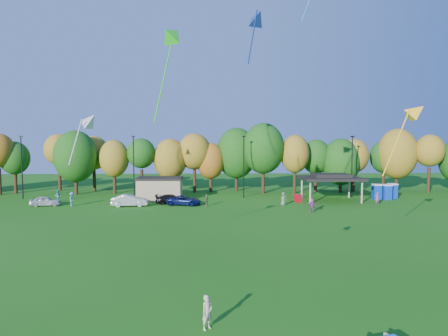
{
  "coord_description": "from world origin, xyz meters",
  "views": [
    {
      "loc": [
        -2.7,
        -18.04,
        8.82
      ],
      "look_at": [
        -1.95,
        6.0,
        6.99
      ],
      "focal_mm": 32.0,
      "sensor_mm": 36.0,
      "label": 1
    }
  ],
  "objects_px": {
    "kite_flyer": "(207,312)",
    "car_b": "(130,200)",
    "car_a": "(45,201)",
    "porta_potties": "(385,191)",
    "car_d": "(172,199)",
    "car_c": "(184,200)"
  },
  "relations": [
    {
      "from": "kite_flyer",
      "to": "car_b",
      "type": "relative_size",
      "value": 0.35
    },
    {
      "from": "car_a",
      "to": "car_b",
      "type": "height_order",
      "value": "car_b"
    },
    {
      "from": "porta_potties",
      "to": "car_d",
      "type": "height_order",
      "value": "porta_potties"
    },
    {
      "from": "car_a",
      "to": "car_c",
      "type": "distance_m",
      "value": 17.88
    },
    {
      "from": "kite_flyer",
      "to": "car_a",
      "type": "height_order",
      "value": "kite_flyer"
    },
    {
      "from": "car_a",
      "to": "car_b",
      "type": "relative_size",
      "value": 0.83
    },
    {
      "from": "kite_flyer",
      "to": "car_a",
      "type": "bearing_deg",
      "value": 78.71
    },
    {
      "from": "kite_flyer",
      "to": "car_c",
      "type": "distance_m",
      "value": 34.19
    },
    {
      "from": "car_a",
      "to": "car_d",
      "type": "xyz_separation_m",
      "value": [
        16.16,
        1.13,
        -0.02
      ]
    },
    {
      "from": "porta_potties",
      "to": "car_c",
      "type": "xyz_separation_m",
      "value": [
        -28.62,
        -4.34,
        -0.47
      ]
    },
    {
      "from": "car_b",
      "to": "car_d",
      "type": "xyz_separation_m",
      "value": [
        5.22,
        1.74,
        -0.13
      ]
    },
    {
      "from": "car_c",
      "to": "car_d",
      "type": "xyz_separation_m",
      "value": [
        -1.72,
        1.05,
        0.0
      ]
    },
    {
      "from": "car_c",
      "to": "car_a",
      "type": "bearing_deg",
      "value": 100.87
    },
    {
      "from": "porta_potties",
      "to": "car_a",
      "type": "xyz_separation_m",
      "value": [
        -46.5,
        -4.42,
        -0.45
      ]
    },
    {
      "from": "car_b",
      "to": "car_d",
      "type": "bearing_deg",
      "value": -78.11
    },
    {
      "from": "car_a",
      "to": "car_b",
      "type": "bearing_deg",
      "value": -103.67
    },
    {
      "from": "car_a",
      "to": "car_d",
      "type": "height_order",
      "value": "car_a"
    },
    {
      "from": "kite_flyer",
      "to": "car_a",
      "type": "distance_m",
      "value": 40.07
    },
    {
      "from": "car_c",
      "to": "car_d",
      "type": "height_order",
      "value": "car_d"
    },
    {
      "from": "porta_potties",
      "to": "car_c",
      "type": "bearing_deg",
      "value": -171.37
    },
    {
      "from": "porta_potties",
      "to": "car_b",
      "type": "distance_m",
      "value": 35.91
    },
    {
      "from": "porta_potties",
      "to": "car_c",
      "type": "height_order",
      "value": "porta_potties"
    }
  ]
}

